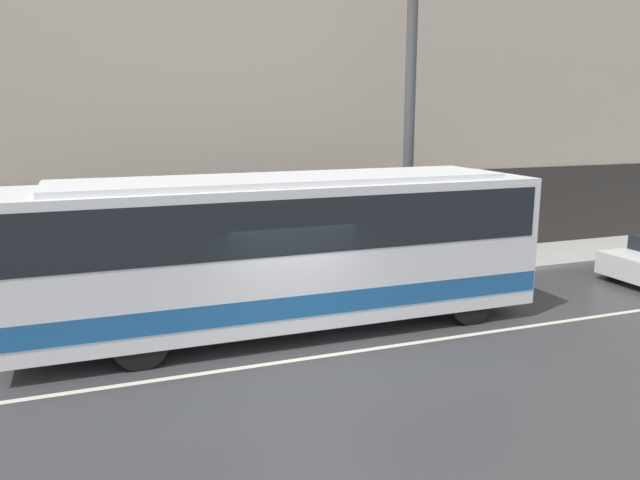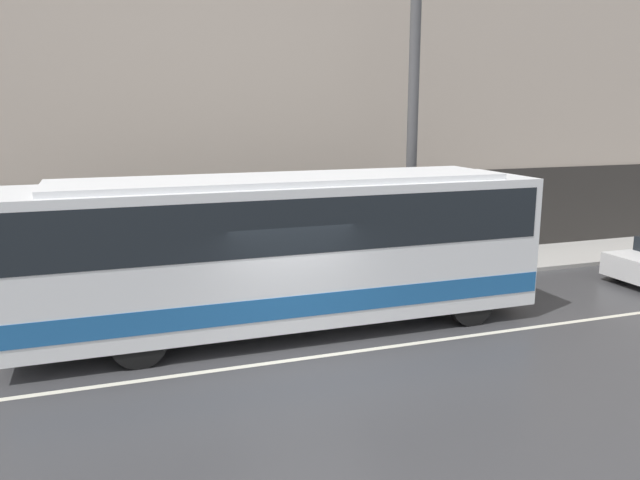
# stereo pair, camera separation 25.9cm
# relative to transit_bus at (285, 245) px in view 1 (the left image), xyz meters

# --- Properties ---
(ground_plane) EXTENTS (60.00, 60.00, 0.00)m
(ground_plane) POSITION_rel_transit_bus_xyz_m (-0.22, -1.76, -1.89)
(ground_plane) COLOR #38383A
(sidewalk) EXTENTS (60.00, 2.74, 0.12)m
(sidewalk) POSITION_rel_transit_bus_xyz_m (-0.22, 3.61, -1.82)
(sidewalk) COLOR #A09E99
(sidewalk) RESTS_ON ground_plane
(building_facade) EXTENTS (60.00, 0.35, 13.03)m
(building_facade) POSITION_rel_transit_bus_xyz_m (-0.22, 5.13, 4.42)
(building_facade) COLOR #B7A899
(building_facade) RESTS_ON ground_plane
(lane_stripe) EXTENTS (54.00, 0.14, 0.01)m
(lane_stripe) POSITION_rel_transit_bus_xyz_m (-0.22, -1.76, -1.88)
(lane_stripe) COLOR beige
(lane_stripe) RESTS_ON ground_plane
(transit_bus) EXTENTS (11.14, 2.57, 3.35)m
(transit_bus) POSITION_rel_transit_bus_xyz_m (0.00, 0.00, 0.00)
(transit_bus) COLOR white
(transit_bus) RESTS_ON ground_plane
(utility_pole_near) EXTENTS (0.30, 0.30, 8.33)m
(utility_pole_near) POSITION_rel_transit_bus_xyz_m (4.57, 3.06, 2.40)
(utility_pole_near) COLOR #4C4C4F
(utility_pole_near) RESTS_ON sidewalk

